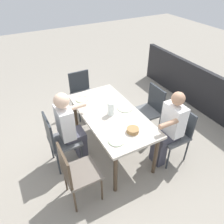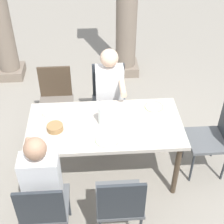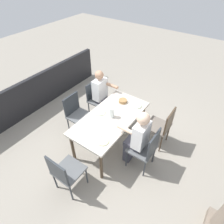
{
  "view_description": "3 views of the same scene",
  "coord_description": "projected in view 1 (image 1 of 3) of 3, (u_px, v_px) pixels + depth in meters",
  "views": [
    {
      "loc": [
        -2.4,
        1.28,
        2.77
      ],
      "look_at": [
        -0.11,
        0.04,
        0.88
      ],
      "focal_mm": 34.93,
      "sensor_mm": 36.0,
      "label": 1
    },
    {
      "loc": [
        -0.11,
        -2.67,
        3.07
      ],
      "look_at": [
        0.08,
        0.08,
        0.87
      ],
      "focal_mm": 52.71,
      "sensor_mm": 36.0,
      "label": 2
    },
    {
      "loc": [
        2.19,
        1.58,
        3.22
      ],
      "look_at": [
        -0.1,
        -0.03,
        0.82
      ],
      "focal_mm": 30.52,
      "sensor_mm": 36.0,
      "label": 3
    }
  ],
  "objects": [
    {
      "name": "plate_2",
      "position": [
        82.0,
        99.0,
        3.68
      ],
      "size": [
        0.21,
        0.21,
        0.02
      ],
      "color": "silver",
      "rests_on": "dining_table"
    },
    {
      "name": "fork_1",
      "position": [
        130.0,
        113.0,
        3.37
      ],
      "size": [
        0.02,
        0.17,
        0.01
      ],
      "primitive_type": "cube",
      "rotation": [
        0.0,
        0.0,
        -0.01
      ],
      "color": "silver",
      "rests_on": "dining_table"
    },
    {
      "name": "chair_mid_south",
      "position": [
        150.0,
        108.0,
        3.9
      ],
      "size": [
        0.44,
        0.44,
        0.93
      ],
      "color": "#5B5E61",
      "rests_on": "ground"
    },
    {
      "name": "spoon_1",
      "position": [
        120.0,
        104.0,
        3.58
      ],
      "size": [
        0.03,
        0.17,
        0.01
      ],
      "primitive_type": "cube",
      "rotation": [
        0.0,
        0.0,
        -0.08
      ],
      "color": "silver",
      "rests_on": "dining_table"
    },
    {
      "name": "fork_0",
      "position": [
        122.0,
        148.0,
        2.76
      ],
      "size": [
        0.02,
        0.17,
        0.01
      ],
      "primitive_type": "cube",
      "rotation": [
        0.0,
        0.0,
        -0.0
      ],
      "color": "silver",
      "rests_on": "dining_table"
    },
    {
      "name": "patio_railing",
      "position": [
        209.0,
        95.0,
        4.44
      ],
      "size": [
        4.06,
        0.1,
        0.9
      ],
      "primitive_type": "cube",
      "color": "black",
      "rests_on": "ground"
    },
    {
      "name": "fork_2",
      "position": [
        86.0,
        104.0,
        3.57
      ],
      "size": [
        0.02,
        0.17,
        0.01
      ],
      "primitive_type": "cube",
      "rotation": [
        0.0,
        0.0,
        0.03
      ],
      "color": "silver",
      "rests_on": "dining_table"
    },
    {
      "name": "diner_man_white",
      "position": [
        169.0,
        128.0,
        3.26
      ],
      "size": [
        0.35,
        0.49,
        1.26
      ],
      "color": "#3F3F4C",
      "rests_on": "ground"
    },
    {
      "name": "chair_head_east",
      "position": [
        82.0,
        91.0,
        4.41
      ],
      "size": [
        0.44,
        0.44,
        0.91
      ],
      "color": "#5B5E61",
      "rests_on": "ground"
    },
    {
      "name": "spoon_2",
      "position": [
        79.0,
        96.0,
        3.79
      ],
      "size": [
        0.02,
        0.17,
        0.01
      ],
      "primitive_type": "cube",
      "rotation": [
        0.0,
        0.0,
        -0.01
      ],
      "color": "silver",
      "rests_on": "dining_table"
    },
    {
      "name": "chair_west_north",
      "position": [
        75.0,
        171.0,
        2.75
      ],
      "size": [
        0.44,
        0.44,
        0.94
      ],
      "color": "#6A6158",
      "rests_on": "ground"
    },
    {
      "name": "dining_table",
      "position": [
        111.0,
        117.0,
        3.42
      ],
      "size": [
        1.66,
        0.84,
        0.78
      ],
      "color": "beige",
      "rests_on": "ground"
    },
    {
      "name": "chair_mid_north",
      "position": [
        59.0,
        139.0,
        3.25
      ],
      "size": [
        0.44,
        0.44,
        0.96
      ],
      "color": "#5B5E61",
      "rests_on": "ground"
    },
    {
      "name": "plate_0",
      "position": [
        116.0,
        141.0,
        2.86
      ],
      "size": [
        0.22,
        0.22,
        0.02
      ],
      "color": "white",
      "rests_on": "dining_table"
    },
    {
      "name": "diner_woman_green",
      "position": [
        70.0,
        127.0,
        3.24
      ],
      "size": [
        0.35,
        0.5,
        1.29
      ],
      "color": "#3F3F4C",
      "rests_on": "ground"
    },
    {
      "name": "plate_1",
      "position": [
        125.0,
        108.0,
        3.47
      ],
      "size": [
        0.24,
        0.24,
        0.02
      ],
      "color": "white",
      "rests_on": "dining_table"
    },
    {
      "name": "ground_plane",
      "position": [
        111.0,
        149.0,
        3.83
      ],
      "size": [
        16.0,
        16.0,
        0.0
      ],
      "primitive_type": "plane",
      "color": "gray"
    },
    {
      "name": "water_pitcher",
      "position": [
        111.0,
        109.0,
        3.3
      ],
      "size": [
        0.1,
        0.1,
        0.21
      ],
      "color": "white",
      "rests_on": "dining_table"
    },
    {
      "name": "bread_basket",
      "position": [
        133.0,
        130.0,
        3.0
      ],
      "size": [
        0.17,
        0.17,
        0.06
      ],
      "primitive_type": "cylinder",
      "color": "#9E7547",
      "rests_on": "dining_table"
    },
    {
      "name": "spoon_0",
      "position": [
        111.0,
        134.0,
        2.98
      ],
      "size": [
        0.02,
        0.17,
        0.01
      ],
      "primitive_type": "cube",
      "rotation": [
        0.0,
        0.0,
        0.0
      ],
      "color": "silver",
      "rests_on": "dining_table"
    },
    {
      "name": "chair_west_south",
      "position": [
        176.0,
        131.0,
        3.41
      ],
      "size": [
        0.44,
        0.44,
        0.9
      ],
      "color": "#5B5E61",
      "rests_on": "ground"
    }
  ]
}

